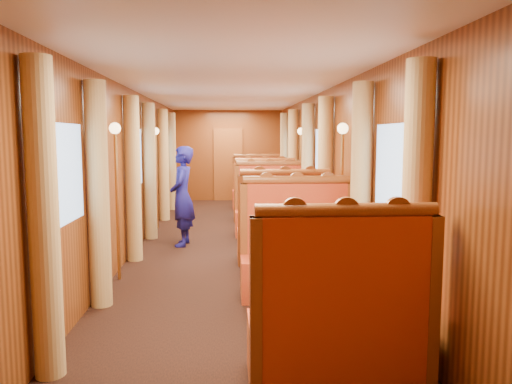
{
  "coord_description": "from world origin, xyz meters",
  "views": [
    {
      "loc": [
        -0.05,
        -7.93,
        1.78
      ],
      "look_at": [
        0.34,
        -1.39,
        1.05
      ],
      "focal_mm": 35.0,
      "sensor_mm": 36.0,
      "label": 1
    }
  ],
  "objects": [
    {
      "name": "floor",
      "position": [
        0.0,
        0.0,
        0.0
      ],
      "size": [
        3.0,
        12.0,
        0.01
      ],
      "primitive_type": null,
      "color": "black",
      "rests_on": "ground"
    },
    {
      "name": "ceiling",
      "position": [
        0.0,
        0.0,
        2.5
      ],
      "size": [
        3.0,
        12.0,
        0.01
      ],
      "primitive_type": null,
      "rotation": [
        3.14,
        0.0,
        0.0
      ],
      "color": "silver",
      "rests_on": "wall_left"
    },
    {
      "name": "wall_far",
      "position": [
        0.0,
        6.0,
        1.25
      ],
      "size": [
        3.0,
        0.01,
        2.5
      ],
      "primitive_type": null,
      "rotation": [
        1.57,
        0.0,
        0.0
      ],
      "color": "brown",
      "rests_on": "floor"
    },
    {
      "name": "wall_near",
      "position": [
        0.0,
        -6.0,
        1.25
      ],
      "size": [
        3.0,
        0.01,
        2.5
      ],
      "primitive_type": null,
      "rotation": [
        -1.57,
        0.0,
        0.0
      ],
      "color": "brown",
      "rests_on": "floor"
    },
    {
      "name": "wall_left",
      "position": [
        -1.5,
        0.0,
        1.25
      ],
      "size": [
        0.01,
        12.0,
        2.5
      ],
      "primitive_type": null,
      "rotation": [
        1.57,
        0.0,
        1.57
      ],
      "color": "brown",
      "rests_on": "floor"
    },
    {
      "name": "wall_right",
      "position": [
        1.5,
        0.0,
        1.25
      ],
      "size": [
        0.01,
        12.0,
        2.5
      ],
      "primitive_type": null,
      "rotation": [
        1.57,
        0.0,
        -1.57
      ],
      "color": "brown",
      "rests_on": "floor"
    },
    {
      "name": "doorway_far",
      "position": [
        0.0,
        5.97,
        1.0
      ],
      "size": [
        0.8,
        0.04,
        2.0
      ],
      "primitive_type": "cube",
      "color": "brown",
      "rests_on": "floor"
    },
    {
      "name": "table_near",
      "position": [
        0.75,
        -3.5,
        0.38
      ],
      "size": [
        1.05,
        0.72,
        0.75
      ],
      "primitive_type": "cube",
      "color": "white",
      "rests_on": "floor"
    },
    {
      "name": "banquette_near_fwd",
      "position": [
        0.75,
        -4.51,
        0.42
      ],
      "size": [
        1.3,
        0.55,
        1.34
      ],
      "color": "#A51812",
      "rests_on": "floor"
    },
    {
      "name": "banquette_near_aft",
      "position": [
        0.75,
        -2.49,
        0.42
      ],
      "size": [
        1.3,
        0.55,
        1.34
      ],
      "color": "#A51812",
      "rests_on": "floor"
    },
    {
      "name": "table_mid",
      "position": [
        0.75,
        0.0,
        0.38
      ],
      "size": [
        1.05,
        0.72,
        0.75
      ],
      "primitive_type": "cube",
      "color": "white",
      "rests_on": "floor"
    },
    {
      "name": "banquette_mid_fwd",
      "position": [
        0.75,
        -1.01,
        0.42
      ],
      "size": [
        1.3,
        0.55,
        1.34
      ],
      "color": "#A51812",
      "rests_on": "floor"
    },
    {
      "name": "banquette_mid_aft",
      "position": [
        0.75,
        1.01,
        0.42
      ],
      "size": [
        1.3,
        0.55,
        1.34
      ],
      "color": "#A51812",
      "rests_on": "floor"
    },
    {
      "name": "table_far",
      "position": [
        0.75,
        3.5,
        0.38
      ],
      "size": [
        1.05,
        0.72,
        0.75
      ],
      "primitive_type": "cube",
      "color": "white",
      "rests_on": "floor"
    },
    {
      "name": "banquette_far_fwd",
      "position": [
        0.75,
        2.49,
        0.42
      ],
      "size": [
        1.3,
        0.55,
        1.34
      ],
      "color": "#A51812",
      "rests_on": "floor"
    },
    {
      "name": "banquette_far_aft",
      "position": [
        0.75,
        4.51,
        0.42
      ],
      "size": [
        1.3,
        0.55,
        1.34
      ],
      "color": "#A51812",
      "rests_on": "floor"
    },
    {
      "name": "tea_tray",
      "position": [
        0.66,
        -3.53,
        0.76
      ],
      "size": [
        0.41,
        0.36,
        0.01
      ],
      "primitive_type": "cube",
      "rotation": [
        0.0,
        0.0,
        0.37
      ],
      "color": "silver",
      "rests_on": "table_near"
    },
    {
      "name": "teapot_left",
      "position": [
        0.54,
        -3.6,
        0.83
      ],
      "size": [
        0.21,
        0.17,
        0.15
      ],
      "primitive_type": null,
      "rotation": [
        0.0,
        0.0,
        0.2
      ],
      "color": "silver",
      "rests_on": "tea_tray"
    },
    {
      "name": "teapot_right",
      "position": [
        0.77,
        -3.58,
        0.8
      ],
      "size": [
        0.16,
        0.14,
        0.11
      ],
      "primitive_type": null,
      "rotation": [
        0.0,
        0.0,
        -0.32
      ],
      "color": "silver",
      "rests_on": "tea_tray"
    },
    {
      "name": "teapot_back",
      "position": [
        0.66,
        -3.44,
        0.82
      ],
      "size": [
        0.19,
        0.14,
        0.14
      ],
      "primitive_type": null,
      "rotation": [
        0.0,
        0.0,
        0.06
      ],
      "color": "silver",
      "rests_on": "tea_tray"
    },
    {
      "name": "fruit_plate",
      "position": [
        1.02,
        -3.64,
        0.77
      ],
      "size": [
        0.21,
        0.21,
        0.05
      ],
      "rotation": [
        0.0,
        0.0,
        0.19
      ],
      "color": "white",
      "rests_on": "table_near"
    },
    {
      "name": "cup_inboard",
      "position": [
        0.34,
        -3.34,
        0.86
      ],
      "size": [
        0.08,
        0.08,
        0.26
      ],
      "rotation": [
        0.0,
        0.0,
        0.31
      ],
      "color": "white",
      "rests_on": "table_near"
    },
    {
      "name": "cup_outboard",
      "position": [
        0.43,
        -3.28,
        0.86
      ],
      "size": [
        0.08,
        0.08,
        0.26
      ],
      "rotation": [
        0.0,
        0.0,
        0.15
      ],
      "color": "white",
      "rests_on": "table_near"
    },
    {
      "name": "rose_vase_mid",
      "position": [
        0.75,
        0.01,
        0.93
      ],
      "size": [
        0.06,
        0.06,
        0.36
      ],
      "rotation": [
        0.0,
        0.0,
        0.34
      ],
      "color": "silver",
      "rests_on": "table_mid"
    },
    {
      "name": "rose_vase_far",
      "position": [
        0.76,
        3.51,
        0.93
      ],
      "size": [
        0.06,
        0.06,
        0.36
      ],
      "rotation": [
        0.0,
        0.0,
        0.44
      ],
      "color": "silver",
      "rests_on": "table_far"
    },
    {
      "name": "window_left_near",
      "position": [
        -1.49,
        -3.5,
        1.45
      ],
      "size": [
        0.01,
        1.2,
        0.9
      ],
      "primitive_type": null,
      "rotation": [
        1.57,
        0.0,
        1.57
      ],
      "color": "#84ADE0",
      "rests_on": "wall_left"
    },
    {
      "name": "curtain_left_near_a",
      "position": [
        -1.38,
        -4.28,
        1.18
      ],
      "size": [
        0.22,
        0.22,
        2.35
      ],
      "primitive_type": "cylinder",
      "color": "tan",
      "rests_on": "floor"
    },
    {
      "name": "curtain_left_near_b",
      "position": [
        -1.38,
        -2.72,
        1.18
      ],
      "size": [
        0.22,
        0.22,
        2.35
      ],
      "primitive_type": "cylinder",
      "color": "tan",
      "rests_on": "floor"
    },
    {
      "name": "window_right_near",
      "position": [
        1.49,
        -3.5,
        1.45
      ],
      "size": [
        0.01,
        1.2,
        0.9
      ],
      "primitive_type": null,
      "rotation": [
        1.57,
        0.0,
        -1.57
      ],
      "color": "#84ADE0",
      "rests_on": "wall_right"
    },
    {
      "name": "curtain_right_near_a",
      "position": [
        1.38,
        -4.28,
        1.18
      ],
      "size": [
        0.22,
        0.22,
        2.35
      ],
      "primitive_type": "cylinder",
      "color": "tan",
      "rests_on": "floor"
    },
    {
      "name": "curtain_right_near_b",
      "position": [
        1.38,
        -2.72,
        1.18
      ],
      "size": [
        0.22,
        0.22,
        2.35
      ],
      "primitive_type": "cylinder",
      "color": "tan",
      "rests_on": "floor"
    },
    {
      "name": "window_left_mid",
      "position": [
        -1.49,
        0.0,
        1.45
      ],
      "size": [
        0.01,
        1.2,
        0.9
      ],
      "primitive_type": null,
      "rotation": [
        1.57,
        0.0,
        1.57
      ],
      "color": "#84ADE0",
      "rests_on": "wall_left"
    },
    {
      "name": "curtain_left_mid_a",
      "position": [
        -1.38,
        -0.78,
        1.18
      ],
      "size": [
        0.22,
        0.22,
        2.35
      ],
      "primitive_type": "cylinder",
      "color": "tan",
      "rests_on": "floor"
    },
    {
      "name": "curtain_left_mid_b",
      "position": [
        -1.38,
        0.78,
        1.18
      ],
      "size": [
        0.22,
        0.22,
        2.35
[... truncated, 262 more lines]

